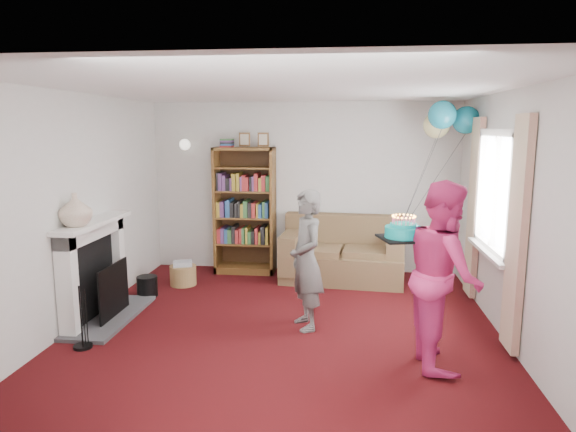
# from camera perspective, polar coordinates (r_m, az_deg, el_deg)

# --- Properties ---
(ground) EXTENTS (5.00, 5.00, 0.00)m
(ground) POSITION_cam_1_polar(r_m,az_deg,el_deg) (5.51, -0.57, -12.90)
(ground) COLOR #36080B
(ground) RESTS_ON ground
(wall_back) EXTENTS (4.50, 0.02, 2.50)m
(wall_back) POSITION_cam_1_polar(r_m,az_deg,el_deg) (7.63, 1.76, 3.19)
(wall_back) COLOR silver
(wall_back) RESTS_ON ground
(wall_left) EXTENTS (0.02, 5.00, 2.50)m
(wall_left) POSITION_cam_1_polar(r_m,az_deg,el_deg) (5.88, -23.02, 0.45)
(wall_left) COLOR silver
(wall_left) RESTS_ON ground
(wall_right) EXTENTS (0.02, 5.00, 2.50)m
(wall_right) POSITION_cam_1_polar(r_m,az_deg,el_deg) (5.37, 24.09, -0.45)
(wall_right) COLOR silver
(wall_right) RESTS_ON ground
(ceiling) EXTENTS (4.50, 5.00, 0.01)m
(ceiling) POSITION_cam_1_polar(r_m,az_deg,el_deg) (5.10, -0.62, 14.07)
(ceiling) COLOR white
(ceiling) RESTS_ON wall_back
(fireplace) EXTENTS (0.55, 1.80, 1.12)m
(fireplace) POSITION_cam_1_polar(r_m,az_deg,el_deg) (6.12, -20.26, -6.13)
(fireplace) COLOR #3F3F42
(fireplace) RESTS_ON ground
(window_bay) EXTENTS (0.14, 2.02, 2.20)m
(window_bay) POSITION_cam_1_polar(r_m,az_deg,el_deg) (5.93, 21.84, 0.14)
(window_bay) COLOR white
(window_bay) RESTS_ON ground
(wall_sconce) EXTENTS (0.16, 0.23, 0.16)m
(wall_sconce) POSITION_cam_1_polar(r_m,az_deg,el_deg) (7.78, -11.38, 7.80)
(wall_sconce) COLOR gold
(wall_sconce) RESTS_ON ground
(bookcase) EXTENTS (0.88, 0.42, 2.06)m
(bookcase) POSITION_cam_1_polar(r_m,az_deg,el_deg) (7.59, -4.78, 0.53)
(bookcase) COLOR #472B14
(bookcase) RESTS_ON ground
(sofa) EXTENTS (1.68, 0.89, 0.89)m
(sofa) POSITION_cam_1_polar(r_m,az_deg,el_deg) (7.33, 6.09, -4.41)
(sofa) COLOR brown
(sofa) RESTS_ON ground
(wicker_basket) EXTENTS (0.36, 0.36, 0.33)m
(wicker_basket) POSITION_cam_1_polar(r_m,az_deg,el_deg) (7.20, -11.58, -6.36)
(wicker_basket) COLOR olive
(wicker_basket) RESTS_ON ground
(person_striped) EXTENTS (0.54, 0.64, 1.49)m
(person_striped) POSITION_cam_1_polar(r_m,az_deg,el_deg) (5.44, 2.05, -4.92)
(person_striped) COLOR black
(person_striped) RESTS_ON ground
(person_magenta) EXTENTS (0.69, 0.86, 1.68)m
(person_magenta) POSITION_cam_1_polar(r_m,az_deg,el_deg) (4.79, 16.90, -6.20)
(person_magenta) COLOR #CE2969
(person_magenta) RESTS_ON ground
(birthday_cake) EXTENTS (0.40, 0.40, 0.22)m
(birthday_cake) POSITION_cam_1_polar(r_m,az_deg,el_deg) (4.79, 12.68, -1.76)
(birthday_cake) COLOR black
(birthday_cake) RESTS_ON ground
(balloons) EXTENTS (0.99, 0.73, 1.79)m
(balloons) POSITION_cam_1_polar(r_m,az_deg,el_deg) (6.92, 17.38, 10.13)
(balloons) COLOR #3F3F3F
(balloons) RESTS_ON ground
(mantel_vase) EXTENTS (0.38, 0.38, 0.35)m
(mantel_vase) POSITION_cam_1_polar(r_m,az_deg,el_deg) (5.67, -22.56, 0.65)
(mantel_vase) COLOR beige
(mantel_vase) RESTS_ON fireplace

